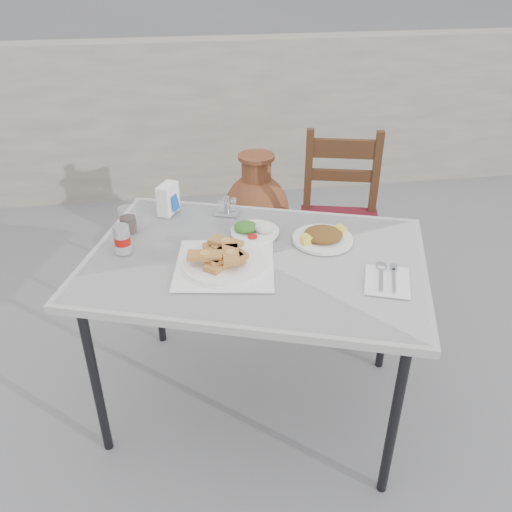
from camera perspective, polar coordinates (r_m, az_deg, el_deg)
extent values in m
plane|color=slate|center=(2.60, 2.67, -15.50)|extent=(80.00, 80.00, 0.00)
cylinder|color=black|center=(2.26, -16.53, -12.61)|extent=(0.04, 0.04, 0.75)
cylinder|color=black|center=(2.09, 14.30, -16.61)|extent=(0.04, 0.04, 0.75)
cylinder|color=black|center=(2.77, -10.44, -2.64)|extent=(0.04, 0.04, 0.75)
cylinder|color=black|center=(2.63, 13.72, -5.05)|extent=(0.04, 0.04, 0.75)
cube|color=white|center=(2.12, -0.08, -0.52)|extent=(1.53, 1.26, 0.03)
cube|color=white|center=(2.11, -0.08, -0.09)|extent=(1.47, 1.21, 0.01)
cube|color=white|center=(2.06, -3.31, -0.93)|extent=(0.43, 0.43, 0.00)
cylinder|color=white|center=(2.05, -3.32, -0.70)|extent=(0.33, 0.33, 0.02)
cylinder|color=white|center=(2.05, -3.31, -0.81)|extent=(0.34, 0.34, 0.01)
cylinder|color=white|center=(2.27, -0.12, 2.57)|extent=(0.20, 0.20, 0.01)
ellipsoid|color=silver|center=(2.26, 0.85, 3.03)|extent=(0.08, 0.08, 0.05)
ellipsoid|color=#20601B|center=(2.27, -1.09, 3.07)|extent=(0.10, 0.09, 0.04)
cylinder|color=red|center=(2.22, -0.38, 2.07)|extent=(0.04, 0.04, 0.01)
cylinder|color=white|center=(2.23, 7.04, 1.77)|extent=(0.25, 0.25, 0.01)
ellipsoid|color=#245C17|center=(2.22, 7.08, 2.28)|extent=(0.16, 0.15, 0.05)
cylinder|color=#FAE843|center=(2.17, 5.30, 1.73)|extent=(0.05, 0.05, 0.05)
cylinder|color=#FAE843|center=(2.26, 8.86, 2.72)|extent=(0.05, 0.05, 0.05)
cylinder|color=silver|center=(2.17, -13.90, 1.73)|extent=(0.06, 0.06, 0.12)
cylinder|color=#B3130C|center=(2.18, -13.88, 1.62)|extent=(0.06, 0.06, 0.03)
cylinder|color=#BBBBC2|center=(2.15, -14.08, 3.00)|extent=(0.06, 0.06, 0.00)
cylinder|color=white|center=(2.33, -13.34, 3.75)|extent=(0.08, 0.08, 0.11)
cylinder|color=black|center=(2.34, -13.27, 3.28)|extent=(0.07, 0.07, 0.06)
cube|color=white|center=(2.45, -9.25, 5.96)|extent=(0.10, 0.13, 0.13)
cube|color=#174AB1|center=(2.44, -8.53, 5.62)|extent=(0.04, 0.06, 0.08)
cube|color=#BBBBC2|center=(2.44, -3.04, 4.72)|extent=(0.13, 0.11, 0.01)
cylinder|color=white|center=(2.41, -3.65, 5.27)|extent=(0.03, 0.03, 0.06)
cylinder|color=white|center=(2.41, -2.38, 5.36)|extent=(0.03, 0.03, 0.06)
cylinder|color=#BBBBC2|center=(2.45, -3.12, 5.64)|extent=(0.03, 0.03, 0.05)
cube|color=white|center=(2.02, 13.65, -2.58)|extent=(0.22, 0.25, 0.00)
cube|color=#BBBBC2|center=(2.01, 13.03, -2.37)|extent=(0.07, 0.15, 0.00)
ellipsoid|color=#BBBBC2|center=(2.09, 13.06, -0.97)|extent=(0.04, 0.05, 0.01)
cube|color=#BBBBC2|center=(2.02, 14.31, -2.50)|extent=(0.07, 0.15, 0.00)
cube|color=#BBBBC2|center=(2.09, 14.28, -1.15)|extent=(0.04, 0.05, 0.00)
cube|color=#381C0F|center=(2.97, 4.94, -2.93)|extent=(0.05, 0.05, 0.46)
cube|color=#381C0F|center=(2.99, 12.06, -3.26)|extent=(0.05, 0.05, 0.46)
cube|color=#381C0F|center=(3.28, 5.10, 0.69)|extent=(0.05, 0.05, 0.46)
cube|color=#381C0F|center=(3.30, 11.53, 0.36)|extent=(0.05, 0.05, 0.46)
cube|color=maroon|center=(3.00, 8.79, 2.95)|extent=(0.53, 0.53, 0.05)
cube|color=#381C0F|center=(3.06, 5.52, 8.59)|extent=(0.05, 0.05, 0.51)
cube|color=#381C0F|center=(3.09, 12.48, 8.17)|extent=(0.05, 0.05, 0.51)
cube|color=#381C0F|center=(3.01, 9.26, 11.09)|extent=(0.41, 0.13, 0.10)
cube|color=#381C0F|center=(3.07, 9.02, 8.39)|extent=(0.41, 0.13, 0.06)
cylinder|color=brown|center=(3.57, 0.03, 0.00)|extent=(0.32, 0.32, 0.08)
ellipsoid|color=brown|center=(3.42, 0.04, 4.44)|extent=(0.42, 0.42, 0.52)
cylinder|color=beige|center=(3.42, 0.04, 4.44)|extent=(0.43, 0.43, 0.06)
cylinder|color=brown|center=(3.30, 0.04, 8.93)|extent=(0.18, 0.18, 0.16)
cylinder|color=brown|center=(3.27, 0.04, 10.39)|extent=(0.22, 0.22, 0.02)
cube|color=#AAA38D|center=(4.45, -3.58, 14.28)|extent=(6.00, 0.25, 1.20)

